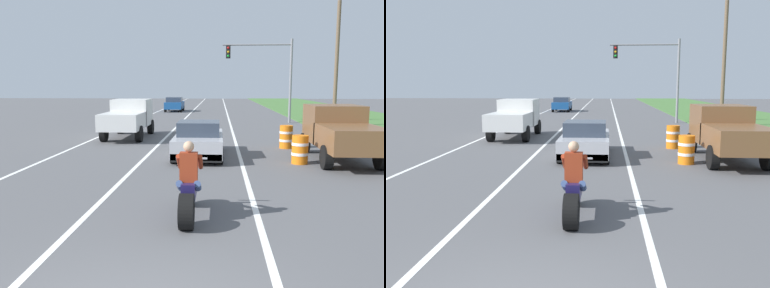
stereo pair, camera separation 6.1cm
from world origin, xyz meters
The scene contains 12 objects.
lane_stripe_left_solid centered at (-5.40, 20.00, 0.00)m, with size 0.14×120.00×0.01m, color white.
lane_stripe_right_solid centered at (1.80, 20.00, 0.00)m, with size 0.14×120.00×0.01m, color white.
lane_stripe_centre_dashed centered at (-1.80, 20.00, 0.00)m, with size 0.14×120.00×0.01m, color white.
motorcycle_with_rider centered at (0.38, 4.15, 0.59)m, with size 0.70×2.21×1.62m.
sports_car_silver centered at (0.22, 11.56, 0.63)m, with size 1.84×4.30×1.37m.
pickup_truck_left_lane_white centered at (-3.74, 16.93, 1.11)m, with size 2.02×4.80×1.98m.
pickup_truck_right_shoulder_brown centered at (5.37, 11.00, 1.11)m, with size 2.02×4.80×1.98m.
traffic_light_mast_near centered at (4.56, 25.87, 4.02)m, with size 4.99×0.34×6.00m.
utility_pole_roadside centered at (8.51, 23.07, 4.01)m, with size 0.24×0.24×8.01m, color brown.
construction_barrel_nearest centered at (3.82, 10.29, 0.50)m, with size 0.58×0.58×1.00m.
construction_barrel_mid centered at (3.92, 13.80, 0.50)m, with size 0.58×0.58×1.00m.
distant_car_far_ahead centered at (-3.68, 38.53, 0.77)m, with size 1.80×4.00×1.50m.
Camera 2 is at (1.03, -3.80, 2.73)m, focal length 37.64 mm.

